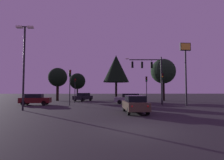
{
  "coord_description": "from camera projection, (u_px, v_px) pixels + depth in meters",
  "views": [
    {
      "loc": [
        -1.53,
        -9.28,
        1.96
      ],
      "look_at": [
        -0.39,
        19.37,
        3.6
      ],
      "focal_mm": 29.64,
      "sensor_mm": 36.0,
      "label": 1
    }
  ],
  "objects": [
    {
      "name": "tree_left_far",
      "position": [
        77.0,
        81.0,
        43.12
      ],
      "size": [
        3.72,
        3.72,
        6.01
      ],
      "color": "black",
      "rests_on": "ground"
    },
    {
      "name": "parking_lot_lamp_post",
      "position": [
        24.0,
        57.0,
        18.49
      ],
      "size": [
        1.7,
        0.36,
        8.47
      ],
      "color": "#232326",
      "rests_on": "ground"
    },
    {
      "name": "traffic_light_far_side",
      "position": [
        70.0,
        80.0,
        24.66
      ],
      "size": [
        0.35,
        0.38,
        4.74
      ],
      "color": "#232326",
      "rests_on": "ground"
    },
    {
      "name": "ground_plane",
      "position": [
        113.0,
        101.0,
        33.65
      ],
      "size": [
        168.0,
        168.0,
        0.0
      ],
      "primitive_type": "plane",
      "color": "#262326",
      "rests_on": "ground"
    },
    {
      "name": "tree_behind_sign",
      "position": [
        163.0,
        71.0,
        36.06
      ],
      "size": [
        4.83,
        4.83,
        8.16
      ],
      "color": "black",
      "rests_on": "ground"
    },
    {
      "name": "store_sign_illuminated",
      "position": [
        186.0,
        60.0,
        23.86
      ],
      "size": [
        1.41,
        0.34,
        8.14
      ],
      "color": "#232326",
      "rests_on": "ground"
    },
    {
      "name": "traffic_light_corner_left",
      "position": [
        162.0,
        83.0,
        24.41
      ],
      "size": [
        0.34,
        0.37,
        4.26
      ],
      "color": "#232326",
      "rests_on": "ground"
    },
    {
      "name": "car_crossing_left",
      "position": [
        130.0,
        98.0,
        27.32
      ],
      "size": [
        4.62,
        2.03,
        1.52
      ],
      "color": "gray",
      "rests_on": "ground"
    },
    {
      "name": "car_far_lane",
      "position": [
        83.0,
        97.0,
        34.52
      ],
      "size": [
        3.51,
        4.39,
        1.52
      ],
      "color": "black",
      "rests_on": "ground"
    },
    {
      "name": "traffic_light_median",
      "position": [
        75.0,
        85.0,
        29.65
      ],
      "size": [
        0.36,
        0.38,
        3.92
      ],
      "color": "#232326",
      "rests_on": "ground"
    },
    {
      "name": "traffic_light_corner_right",
      "position": [
        146.0,
        84.0,
        31.4
      ],
      "size": [
        0.36,
        0.38,
        4.36
      ],
      "color": "#232326",
      "rests_on": "ground"
    },
    {
      "name": "car_crossing_right",
      "position": [
        35.0,
        99.0,
        24.86
      ],
      "size": [
        4.1,
        2.05,
        1.52
      ],
      "color": "#4C0F0F",
      "rests_on": "ground"
    },
    {
      "name": "tree_right_cluster",
      "position": [
        116.0,
        69.0,
        37.02
      ],
      "size": [
        5.17,
        5.17,
        9.07
      ],
      "color": "black",
      "rests_on": "ground"
    },
    {
      "name": "car_nearside_lane",
      "position": [
        135.0,
        104.0,
        16.18
      ],
      "size": [
        1.83,
        4.48,
        1.52
      ],
      "color": "#473828",
      "rests_on": "ground"
    },
    {
      "name": "traffic_signal_mast_arm",
      "position": [
        150.0,
        71.0,
        26.55
      ],
      "size": [
        5.29,
        0.48,
        6.83
      ],
      "color": "#232326",
      "rests_on": "ground"
    },
    {
      "name": "tree_center_horizon",
      "position": [
        58.0,
        77.0,
        35.7
      ],
      "size": [
        3.63,
        3.63,
        6.36
      ],
      "color": "black",
      "rests_on": "ground"
    }
  ]
}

